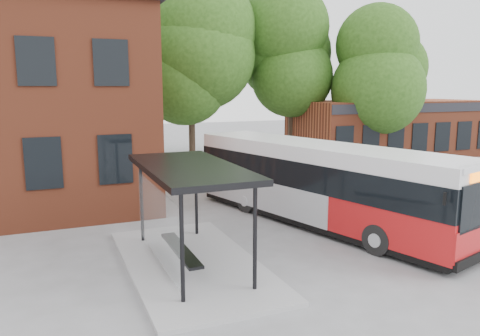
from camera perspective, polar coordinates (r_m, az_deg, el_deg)
name	(u,v)px	position (r m, az deg, el deg)	size (l,w,h in m)	color
ground	(311,236)	(16.17, 8.60, -8.16)	(100.00, 100.00, 0.00)	slate
shop_row	(389,128)	(35.71, 17.75, 4.63)	(14.00, 6.20, 4.00)	brown
bus_shelter	(190,216)	(13.10, -6.06, -5.78)	(3.60, 7.00, 2.90)	black
bike_rail	(357,167)	(29.28, 14.05, 0.17)	(5.20, 0.10, 0.38)	black
tree_0	(80,78)	(29.18, -18.90, 10.38)	(7.92, 7.92, 11.00)	#1F4111
tree_1	(191,83)	(31.44, -5.98, 10.23)	(7.92, 7.92, 10.40)	#1F4111
tree_2	(292,79)	(33.25, 6.37, 10.72)	(7.92, 7.92, 11.00)	#1F4111
tree_3	(388,92)	(32.77, 17.57, 8.83)	(7.04, 7.04, 9.28)	#1F4111
city_bus	(319,184)	(17.25, 9.63, -1.98)	(2.47, 11.59, 2.95)	#B21416
bicycle_0	(327,167)	(27.46, 10.52, 0.14)	(0.55, 1.57, 0.83)	black
bicycle_1	(340,163)	(28.26, 12.14, 0.55)	(0.47, 1.67, 1.01)	black
bicycle_2	(342,163)	(28.55, 12.28, 0.58)	(0.63, 1.81, 0.95)	#5A080E
bicycle_3	(366,162)	(29.07, 15.12, 0.75)	(0.51, 1.79, 1.08)	black
bicycle_4	(363,159)	(30.53, 14.72, 1.05)	(0.62, 1.77, 0.93)	black
bicycle_5	(372,162)	(29.38, 15.83, 0.69)	(0.45, 1.59, 0.96)	black
bicycle_6	(372,161)	(30.16, 15.82, 0.83)	(0.57, 1.64, 0.86)	#1F1F2B
bicycle_7	(395,160)	(30.30, 18.34, 0.96)	(0.51, 1.82, 1.09)	black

